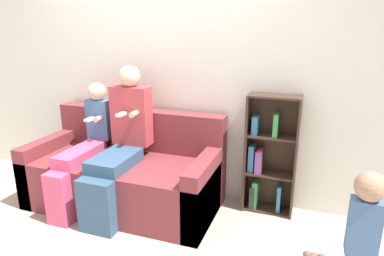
{
  "coord_description": "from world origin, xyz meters",
  "views": [
    {
      "loc": [
        1.41,
        -2.13,
        1.69
      ],
      "look_at": [
        0.44,
        0.59,
        0.83
      ],
      "focal_mm": 32.0,
      "sensor_mm": 36.0,
      "label": 1
    }
  ],
  "objects_px": {
    "child_seated": "(82,148)",
    "bookshelf": "(267,158)",
    "couch": "(126,174)",
    "adult_seated": "(120,141)",
    "toddler_standing": "(364,227)"
  },
  "relations": [
    {
      "from": "child_seated",
      "to": "couch",
      "type": "bearing_deg",
      "value": 23.08
    },
    {
      "from": "child_seated",
      "to": "bookshelf",
      "type": "distance_m",
      "value": 1.74
    },
    {
      "from": "toddler_standing",
      "to": "bookshelf",
      "type": "relative_size",
      "value": 0.77
    },
    {
      "from": "couch",
      "to": "adult_seated",
      "type": "xyz_separation_m",
      "value": [
        0.03,
        -0.11,
        0.38
      ]
    },
    {
      "from": "child_seated",
      "to": "adult_seated",
      "type": "bearing_deg",
      "value": 7.03
    },
    {
      "from": "couch",
      "to": "toddler_standing",
      "type": "xyz_separation_m",
      "value": [
        2.02,
        -0.56,
        0.19
      ]
    },
    {
      "from": "toddler_standing",
      "to": "bookshelf",
      "type": "bearing_deg",
      "value": 128.41
    },
    {
      "from": "couch",
      "to": "adult_seated",
      "type": "bearing_deg",
      "value": -74.87
    },
    {
      "from": "child_seated",
      "to": "toddler_standing",
      "type": "distance_m",
      "value": 2.42
    },
    {
      "from": "couch",
      "to": "child_seated",
      "type": "bearing_deg",
      "value": -156.92
    },
    {
      "from": "couch",
      "to": "adult_seated",
      "type": "height_order",
      "value": "adult_seated"
    },
    {
      "from": "couch",
      "to": "bookshelf",
      "type": "height_order",
      "value": "bookshelf"
    },
    {
      "from": "child_seated",
      "to": "toddler_standing",
      "type": "xyz_separation_m",
      "value": [
        2.38,
        -0.4,
        -0.09
      ]
    },
    {
      "from": "child_seated",
      "to": "bookshelf",
      "type": "xyz_separation_m",
      "value": [
        1.66,
        0.5,
        -0.07
      ]
    },
    {
      "from": "child_seated",
      "to": "toddler_standing",
      "type": "bearing_deg",
      "value": -9.61
    }
  ]
}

